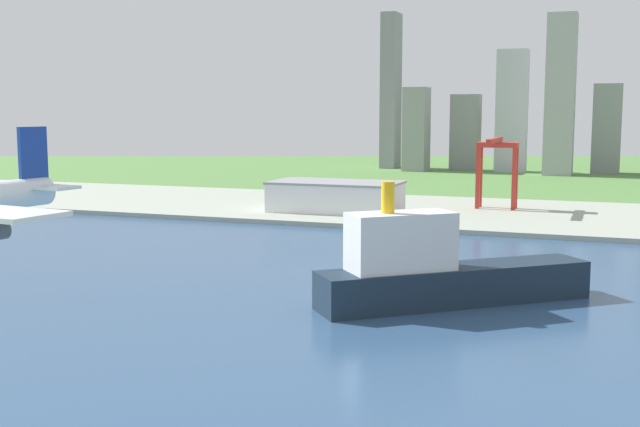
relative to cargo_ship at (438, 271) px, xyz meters
name	(u,v)px	position (x,y,z in m)	size (l,w,h in m)	color
ground_plane	(389,290)	(-18.97, 15.18, -10.18)	(2400.00, 2400.00, 0.00)	#507F3E
water_bay	(324,340)	(-18.97, -44.82, -10.10)	(840.00, 360.00, 0.15)	#2D4C70
industrial_pier	(484,214)	(-18.97, 205.18, -8.93)	(840.00, 140.00, 2.50)	#9AA394
cargo_ship	(438,271)	(0.00, 0.00, 0.00)	(74.03, 65.80, 36.74)	#192838
port_crane_red	(497,158)	(-14.81, 219.80, 20.55)	(21.98, 45.40, 39.42)	#B72D23
warehouse_main	(336,196)	(-94.36, 179.47, 0.46)	(69.14, 37.79, 16.23)	white
distant_skyline	(596,108)	(27.63, 526.14, 48.99)	(376.33, 61.43, 150.92)	gray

